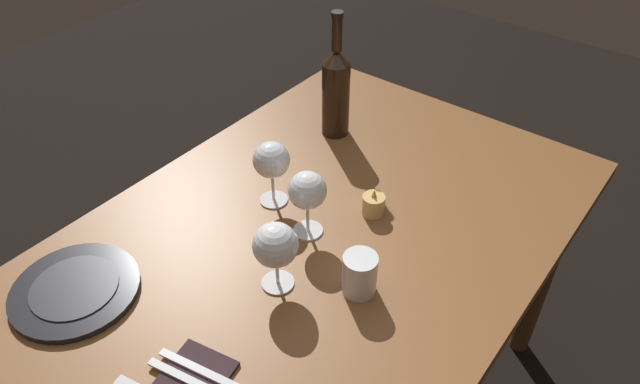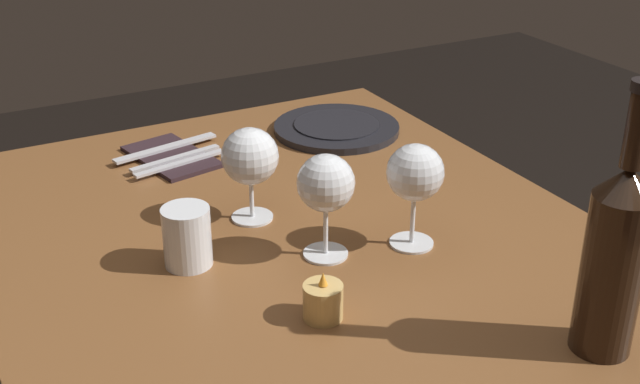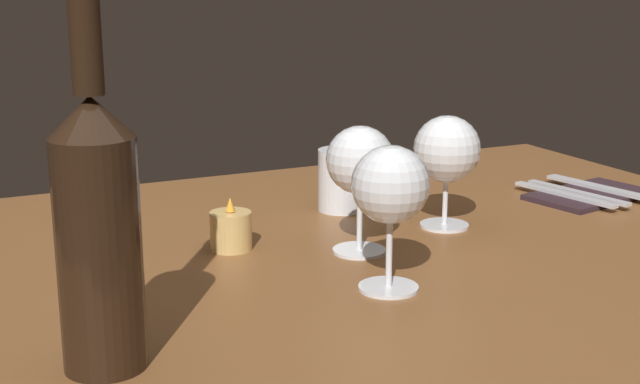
{
  "view_description": "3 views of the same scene",
  "coord_description": "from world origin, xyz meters",
  "px_view_note": "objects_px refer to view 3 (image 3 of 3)",
  "views": [
    {
      "loc": [
        0.75,
        0.58,
        1.63
      ],
      "look_at": [
        -0.04,
        -0.03,
        0.8
      ],
      "focal_mm": 32.79,
      "sensor_mm": 36.0,
      "label": 1
    },
    {
      "loc": [
        -0.89,
        0.48,
        1.35
      ],
      "look_at": [
        -0.01,
        0.01,
        0.86
      ],
      "focal_mm": 46.26,
      "sensor_mm": 36.0,
      "label": 2
    },
    {
      "loc": [
        -0.46,
        -0.93,
        1.08
      ],
      "look_at": [
        -0.01,
        0.03,
        0.81
      ],
      "focal_mm": 49.67,
      "sensor_mm": 36.0,
      "label": 3
    }
  ],
  "objects_px": {
    "folded_napkin": "(590,195)",
    "fork_outer": "(564,194)",
    "wine_glass_right": "(447,151)",
    "water_tumbler": "(342,183)",
    "votive_candle": "(231,232)",
    "wine_glass_centre": "(390,188)",
    "wine_glass_left": "(360,163)",
    "wine_bottle": "(98,226)",
    "table_knife": "(605,189)",
    "fork_inner": "(577,193)"
  },
  "relations": [
    {
      "from": "folded_napkin",
      "to": "fork_outer",
      "type": "height_order",
      "value": "fork_outer"
    },
    {
      "from": "wine_glass_right",
      "to": "water_tumbler",
      "type": "relative_size",
      "value": 1.71
    },
    {
      "from": "votive_candle",
      "to": "wine_glass_right",
      "type": "bearing_deg",
      "value": -5.97
    },
    {
      "from": "wine_glass_right",
      "to": "fork_outer",
      "type": "distance_m",
      "value": 0.26
    },
    {
      "from": "wine_glass_centre",
      "to": "folded_napkin",
      "type": "bearing_deg",
      "value": 24.13
    },
    {
      "from": "wine_glass_right",
      "to": "wine_glass_left",
      "type": "bearing_deg",
      "value": -162.9
    },
    {
      "from": "wine_glass_left",
      "to": "wine_bottle",
      "type": "bearing_deg",
      "value": -151.85
    },
    {
      "from": "wine_glass_centre",
      "to": "table_knife",
      "type": "distance_m",
      "value": 0.56
    },
    {
      "from": "wine_glass_left",
      "to": "folded_napkin",
      "type": "xyz_separation_m",
      "value": [
        0.44,
        0.08,
        -0.11
      ]
    },
    {
      "from": "votive_candle",
      "to": "fork_outer",
      "type": "relative_size",
      "value": 0.37
    },
    {
      "from": "water_tumbler",
      "to": "folded_napkin",
      "type": "bearing_deg",
      "value": -15.08
    },
    {
      "from": "wine_glass_left",
      "to": "fork_outer",
      "type": "bearing_deg",
      "value": 12.1
    },
    {
      "from": "wine_glass_left",
      "to": "fork_inner",
      "type": "bearing_deg",
      "value": 11.39
    },
    {
      "from": "wine_glass_left",
      "to": "wine_glass_centre",
      "type": "xyz_separation_m",
      "value": [
        -0.03,
        -0.13,
        0.0
      ]
    },
    {
      "from": "votive_candle",
      "to": "table_knife",
      "type": "height_order",
      "value": "votive_candle"
    },
    {
      "from": "votive_candle",
      "to": "table_knife",
      "type": "xyz_separation_m",
      "value": [
        0.61,
        0.01,
        -0.01
      ]
    },
    {
      "from": "folded_napkin",
      "to": "fork_inner",
      "type": "xyz_separation_m",
      "value": [
        -0.02,
        0.0,
        0.01
      ]
    },
    {
      "from": "wine_bottle",
      "to": "water_tumbler",
      "type": "bearing_deg",
      "value": 41.54
    },
    {
      "from": "water_tumbler",
      "to": "wine_glass_right",
      "type": "bearing_deg",
      "value": -57.74
    },
    {
      "from": "wine_glass_left",
      "to": "folded_napkin",
      "type": "bearing_deg",
      "value": 10.77
    },
    {
      "from": "wine_glass_centre",
      "to": "wine_glass_left",
      "type": "bearing_deg",
      "value": 75.94
    },
    {
      "from": "water_tumbler",
      "to": "wine_glass_left",
      "type": "bearing_deg",
      "value": -110.56
    },
    {
      "from": "wine_glass_right",
      "to": "wine_glass_centre",
      "type": "distance_m",
      "value": 0.26
    },
    {
      "from": "wine_glass_right",
      "to": "folded_napkin",
      "type": "height_order",
      "value": "wine_glass_right"
    },
    {
      "from": "wine_glass_centre",
      "to": "water_tumbler",
      "type": "height_order",
      "value": "wine_glass_centre"
    },
    {
      "from": "votive_candle",
      "to": "table_knife",
      "type": "bearing_deg",
      "value": 0.51
    },
    {
      "from": "water_tumbler",
      "to": "fork_inner",
      "type": "bearing_deg",
      "value": -16.11
    },
    {
      "from": "wine_glass_left",
      "to": "water_tumbler",
      "type": "relative_size",
      "value": 1.78
    },
    {
      "from": "wine_glass_left",
      "to": "wine_glass_right",
      "type": "relative_size",
      "value": 1.04
    },
    {
      "from": "wine_glass_centre",
      "to": "wine_bottle",
      "type": "xyz_separation_m",
      "value": [
        -0.32,
        -0.06,
        0.01
      ]
    },
    {
      "from": "wine_glass_centre",
      "to": "table_knife",
      "type": "relative_size",
      "value": 0.76
    },
    {
      "from": "fork_outer",
      "to": "wine_bottle",
      "type": "bearing_deg",
      "value": -159.9
    },
    {
      "from": "fork_inner",
      "to": "votive_candle",
      "type": "bearing_deg",
      "value": -179.44
    },
    {
      "from": "wine_glass_right",
      "to": "votive_candle",
      "type": "relative_size",
      "value": 2.27
    },
    {
      "from": "wine_glass_left",
      "to": "table_knife",
      "type": "relative_size",
      "value": 0.75
    },
    {
      "from": "wine_glass_centre",
      "to": "wine_bottle",
      "type": "bearing_deg",
      "value": -169.43
    },
    {
      "from": "wine_glass_centre",
      "to": "fork_inner",
      "type": "height_order",
      "value": "wine_glass_centre"
    },
    {
      "from": "wine_bottle",
      "to": "fork_outer",
      "type": "distance_m",
      "value": 0.8
    },
    {
      "from": "wine_glass_centre",
      "to": "votive_candle",
      "type": "distance_m",
      "value": 0.25
    },
    {
      "from": "wine_bottle",
      "to": "fork_outer",
      "type": "bearing_deg",
      "value": 20.1
    },
    {
      "from": "fork_inner",
      "to": "fork_outer",
      "type": "xyz_separation_m",
      "value": [
        -0.02,
        0.0,
        0.0
      ]
    },
    {
      "from": "fork_outer",
      "to": "wine_glass_left",
      "type": "bearing_deg",
      "value": -167.9
    },
    {
      "from": "fork_inner",
      "to": "wine_glass_left",
      "type": "bearing_deg",
      "value": -168.61
    },
    {
      "from": "table_knife",
      "to": "wine_glass_centre",
      "type": "bearing_deg",
      "value": -157.16
    },
    {
      "from": "fork_outer",
      "to": "table_knife",
      "type": "relative_size",
      "value": 0.85
    },
    {
      "from": "water_tumbler",
      "to": "fork_outer",
      "type": "relative_size",
      "value": 0.49
    },
    {
      "from": "wine_glass_right",
      "to": "wine_bottle",
      "type": "relative_size",
      "value": 0.45
    },
    {
      "from": "fork_outer",
      "to": "table_knife",
      "type": "distance_m",
      "value": 0.08
    },
    {
      "from": "table_knife",
      "to": "wine_glass_right",
      "type": "bearing_deg",
      "value": -173.48
    },
    {
      "from": "fork_inner",
      "to": "wine_glass_right",
      "type": "bearing_deg",
      "value": -172.12
    }
  ]
}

